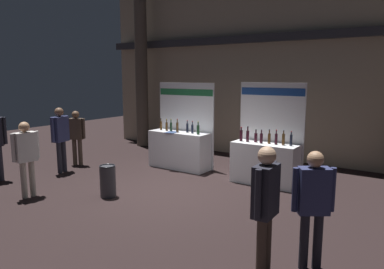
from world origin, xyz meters
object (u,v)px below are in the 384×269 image
visitor_2 (60,133)px  visitor_5 (265,200)px  exhibitor_booth_1 (265,159)px  visitor_4 (313,200)px  visitor_1 (26,153)px  exhibitor_booth_0 (180,146)px  visitor_0 (76,133)px  trash_bin (108,181)px

visitor_2 → visitor_5: (6.63, -1.80, -0.02)m
exhibitor_booth_1 → visitor_4: bearing=-58.2°
visitor_1 → visitor_4: bearing=-77.5°
exhibitor_booth_0 → visitor_4: bearing=-36.3°
exhibitor_booth_1 → visitor_0: bearing=-165.6°
exhibitor_booth_0 → visitor_0: exhibitor_booth_0 is taller
visitor_1 → visitor_5: (5.49, -0.11, 0.06)m
visitor_1 → visitor_4: (5.93, 0.45, -0.01)m
visitor_4 → visitor_1: bearing=-30.2°
visitor_5 → visitor_0: bearing=-111.2°
exhibitor_booth_1 → visitor_2: 5.44m
visitor_4 → visitor_2: bearing=-44.5°
exhibitor_booth_0 → visitor_0: 3.07m
exhibitor_booth_0 → visitor_4: size_ratio=1.47×
visitor_5 → visitor_1: bearing=-92.0°
exhibitor_booth_1 → visitor_5: size_ratio=1.40×
visitor_1 → exhibitor_booth_1: bearing=-37.0°
visitor_0 → visitor_5: 7.41m
visitor_1 → visitor_0: bearing=38.8°
visitor_2 → visitor_5: size_ratio=1.01×
exhibitor_booth_1 → visitor_1: exhibitor_booth_1 is taller
visitor_1 → visitor_2: size_ratio=0.93×
exhibitor_booth_1 → visitor_0: size_ratio=1.53×
exhibitor_booth_0 → exhibitor_booth_1: exhibitor_booth_1 is taller
visitor_2 → visitor_4: bearing=66.6°
exhibitor_booth_1 → trash_bin: size_ratio=3.49×
visitor_0 → exhibitor_booth_1: bearing=171.3°
trash_bin → visitor_0: bearing=152.8°
visitor_1 → visitor_2: visitor_2 is taller
exhibitor_booth_1 → visitor_5: exhibitor_booth_1 is taller
trash_bin → visitor_0: size_ratio=0.44×
exhibitor_booth_0 → visitor_5: exhibitor_booth_0 is taller
trash_bin → visitor_4: 4.60m
visitor_0 → visitor_5: (6.95, -2.58, 0.11)m
trash_bin → visitor_0: (-2.87, 1.48, 0.59)m
trash_bin → visitor_5: bearing=-15.1°
visitor_0 → visitor_2: 0.85m
visitor_4 → visitor_5: visitor_5 is taller
trash_bin → visitor_4: bearing=-6.8°
visitor_0 → visitor_1: bearing=97.6°
exhibitor_booth_1 → trash_bin: 3.75m
visitor_4 → visitor_5: (-0.44, -0.56, 0.07)m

